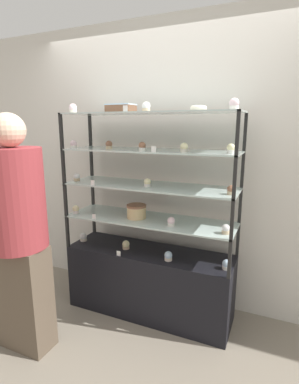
# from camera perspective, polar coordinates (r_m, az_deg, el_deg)

# --- Properties ---
(ground_plane) EXTENTS (20.00, 20.00, 0.00)m
(ground_plane) POSITION_cam_1_polar(r_m,az_deg,el_deg) (2.98, 0.00, -21.68)
(ground_plane) COLOR gray
(back_wall) EXTENTS (8.00, 0.05, 2.60)m
(back_wall) POSITION_cam_1_polar(r_m,az_deg,el_deg) (2.83, 3.02, 4.89)
(back_wall) COLOR silver
(back_wall) RESTS_ON ground_plane
(display_base) EXTENTS (1.46, 0.44, 0.59)m
(display_base) POSITION_cam_1_polar(r_m,az_deg,el_deg) (2.82, 0.00, -16.68)
(display_base) COLOR black
(display_base) RESTS_ON ground_plane
(display_riser_lower) EXTENTS (1.46, 0.44, 0.30)m
(display_riser_lower) POSITION_cam_1_polar(r_m,az_deg,el_deg) (2.59, 0.00, -5.50)
(display_riser_lower) COLOR black
(display_riser_lower) RESTS_ON display_base
(display_riser_middle) EXTENTS (1.46, 0.44, 0.30)m
(display_riser_middle) POSITION_cam_1_polar(r_m,az_deg,el_deg) (2.51, 0.00, 0.93)
(display_riser_middle) COLOR black
(display_riser_middle) RESTS_ON display_riser_lower
(display_riser_upper) EXTENTS (1.46, 0.44, 0.30)m
(display_riser_upper) POSITION_cam_1_polar(r_m,az_deg,el_deg) (2.47, 0.00, 7.67)
(display_riser_upper) COLOR black
(display_riser_upper) RESTS_ON display_riser_middle
(display_riser_top) EXTENTS (1.46, 0.44, 0.30)m
(display_riser_top) POSITION_cam_1_polar(r_m,az_deg,el_deg) (2.46, 0.00, 14.55)
(display_riser_top) COLOR black
(display_riser_top) RESTS_ON display_riser_upper
(layer_cake_centerpiece) EXTENTS (0.17, 0.17, 0.12)m
(layer_cake_centerpiece) POSITION_cam_1_polar(r_m,az_deg,el_deg) (2.60, -2.50, -3.68)
(layer_cake_centerpiece) COLOR #DBBC84
(layer_cake_centerpiece) RESTS_ON display_riser_lower
(sheet_cake_frosted) EXTENTS (0.23, 0.16, 0.07)m
(sheet_cake_frosted) POSITION_cam_1_polar(r_m,az_deg,el_deg) (2.60, -5.47, 15.56)
(sheet_cake_frosted) COLOR brown
(sheet_cake_frosted) RESTS_ON display_riser_top
(cupcake_0) EXTENTS (0.07, 0.07, 0.08)m
(cupcake_0) POSITION_cam_1_polar(r_m,az_deg,el_deg) (2.96, -12.49, -8.41)
(cupcake_0) COLOR beige
(cupcake_0) RESTS_ON display_base
(cupcake_1) EXTENTS (0.07, 0.07, 0.08)m
(cupcake_1) POSITION_cam_1_polar(r_m,az_deg,el_deg) (2.73, -4.51, -10.01)
(cupcake_1) COLOR #CCB28C
(cupcake_1) RESTS_ON display_base
(cupcake_2) EXTENTS (0.07, 0.07, 0.08)m
(cupcake_2) POSITION_cam_1_polar(r_m,az_deg,el_deg) (2.51, 3.61, -12.09)
(cupcake_2) COLOR beige
(cupcake_2) RESTS_ON display_base
(cupcake_3) EXTENTS (0.07, 0.07, 0.08)m
(cupcake_3) POSITION_cam_1_polar(r_m,az_deg,el_deg) (2.44, 14.45, -13.26)
(cupcake_3) COLOR white
(cupcake_3) RESTS_ON display_base
(price_tag_0) EXTENTS (0.04, 0.00, 0.04)m
(price_tag_0) POSITION_cam_1_polar(r_m,az_deg,el_deg) (2.60, -5.91, -11.58)
(price_tag_0) COLOR white
(price_tag_0) RESTS_ON display_base
(cupcake_4) EXTENTS (0.06, 0.06, 0.07)m
(cupcake_4) POSITION_cam_1_polar(r_m,az_deg,el_deg) (2.82, -13.86, -3.26)
(cupcake_4) COLOR white
(cupcake_4) RESTS_ON display_riser_lower
(cupcake_5) EXTENTS (0.06, 0.06, 0.07)m
(cupcake_5) POSITION_cam_1_polar(r_m,az_deg,el_deg) (2.41, 4.14, -5.66)
(cupcake_5) COLOR white
(cupcake_5) RESTS_ON display_riser_lower
(cupcake_6) EXTENTS (0.06, 0.06, 0.07)m
(cupcake_6) POSITION_cam_1_polar(r_m,az_deg,el_deg) (2.30, 14.32, -6.88)
(cupcake_6) COLOR #CCB28C
(cupcake_6) RESTS_ON display_riser_lower
(price_tag_1) EXTENTS (0.04, 0.00, 0.04)m
(price_tag_1) POSITION_cam_1_polar(r_m,az_deg,el_deg) (2.61, -10.54, -4.65)
(price_tag_1) COLOR white
(price_tag_1) RESTS_ON display_riser_lower
(cupcake_7) EXTENTS (0.06, 0.06, 0.07)m
(cupcake_7) POSITION_cam_1_polar(r_m,az_deg,el_deg) (2.78, -13.70, 2.73)
(cupcake_7) COLOR #CCB28C
(cupcake_7) RESTS_ON display_riser_middle
(cupcake_8) EXTENTS (0.06, 0.06, 0.07)m
(cupcake_8) POSITION_cam_1_polar(r_m,az_deg,el_deg) (2.44, -0.41, 1.76)
(cupcake_8) COLOR white
(cupcake_8) RESTS_ON display_riser_middle
(cupcake_9) EXTENTS (0.06, 0.06, 0.07)m
(cupcake_9) POSITION_cam_1_polar(r_m,az_deg,el_deg) (2.24, 15.28, 0.35)
(cupcake_9) COLOR #CCB28C
(cupcake_9) RESTS_ON display_riser_middle
(price_tag_2) EXTENTS (0.04, 0.00, 0.04)m
(price_tag_2) POSITION_cam_1_polar(r_m,az_deg,el_deg) (2.54, -10.78, 1.74)
(price_tag_2) COLOR white
(price_tag_2) RESTS_ON display_riser_middle
(cupcake_10) EXTENTS (0.06, 0.06, 0.07)m
(cupcake_10) POSITION_cam_1_polar(r_m,az_deg,el_deg) (2.72, -14.25, 8.79)
(cupcake_10) COLOR white
(cupcake_10) RESTS_ON display_riser_upper
(cupcake_11) EXTENTS (0.06, 0.06, 0.07)m
(cupcake_11) POSITION_cam_1_polar(r_m,az_deg,el_deg) (2.58, -7.73, 8.87)
(cupcake_11) COLOR #CCB28C
(cupcake_11) RESTS_ON display_riser_upper
(cupcake_12) EXTENTS (0.06, 0.06, 0.07)m
(cupcake_12) POSITION_cam_1_polar(r_m,az_deg,el_deg) (2.37, -1.41, 8.66)
(cupcake_12) COLOR white
(cupcake_12) RESTS_ON display_riser_upper
(cupcake_13) EXTENTS (0.06, 0.06, 0.07)m
(cupcake_13) POSITION_cam_1_polar(r_m,az_deg,el_deg) (2.27, 6.61, 8.40)
(cupcake_13) COLOR beige
(cupcake_13) RESTS_ON display_riser_upper
(cupcake_14) EXTENTS (0.06, 0.06, 0.07)m
(cupcake_14) POSITION_cam_1_polar(r_m,az_deg,el_deg) (2.22, 15.23, 7.97)
(cupcake_14) COLOR white
(cupcake_14) RESTS_ON display_riser_upper
(price_tag_3) EXTENTS (0.04, 0.00, 0.04)m
(price_tag_3) POSITION_cam_1_polar(r_m,az_deg,el_deg) (2.24, 0.79, 8.16)
(price_tag_3) COLOR white
(price_tag_3) RESTS_ON display_riser_upper
(cupcake_15) EXTENTS (0.07, 0.07, 0.08)m
(cupcake_15) POSITION_cam_1_polar(r_m,az_deg,el_deg) (2.72, -14.38, 15.13)
(cupcake_15) COLOR beige
(cupcake_15) RESTS_ON display_riser_top
(cupcake_16) EXTENTS (0.07, 0.07, 0.08)m
(cupcake_16) POSITION_cam_1_polar(r_m,az_deg,el_deg) (2.42, -0.64, 15.86)
(cupcake_16) COLOR #CCB28C
(cupcake_16) RESTS_ON display_riser_top
(cupcake_17) EXTENTS (0.07, 0.07, 0.08)m
(cupcake_17) POSITION_cam_1_polar(r_m,az_deg,el_deg) (2.16, 15.84, 15.80)
(cupcake_17) COLOR white
(cupcake_17) RESTS_ON display_riser_top
(price_tag_4) EXTENTS (0.04, 0.00, 0.04)m
(price_tag_4) POSITION_cam_1_polar(r_m,az_deg,el_deg) (2.33, -4.66, 15.59)
(price_tag_4) COLOR white
(price_tag_4) RESTS_ON display_riser_top
(donut_glazed) EXTENTS (0.12, 0.12, 0.04)m
(donut_glazed) POSITION_cam_1_polar(r_m,az_deg,el_deg) (2.33, 9.34, 15.45)
(donut_glazed) COLOR #EFE5CC
(donut_glazed) RESTS_ON display_riser_top
(customer_figure) EXTENTS (0.41, 0.41, 1.76)m
(customer_figure) POSITION_cam_1_polar(r_m,az_deg,el_deg) (2.36, -23.76, -6.72)
(customer_figure) COLOR brown
(customer_figure) RESTS_ON ground_plane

